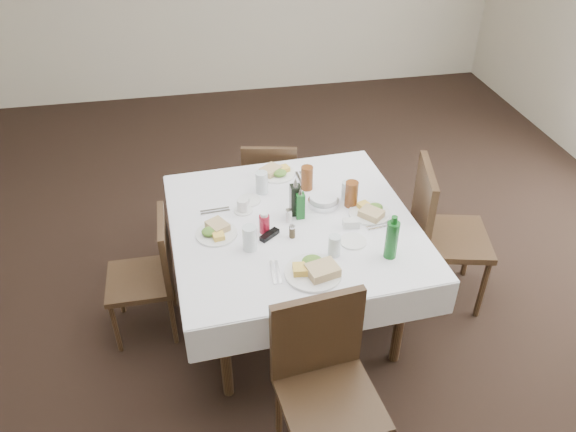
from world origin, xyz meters
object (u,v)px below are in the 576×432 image
object	(u,v)px
dining_table	(293,232)
chair_south	(324,376)
ketchup_bottle	(264,223)
coffee_mug	(243,206)
chair_north	(271,183)
water_s	(334,246)
chair_west	(152,269)
water_n	(262,182)
oil_cruet_green	(300,205)
bread_basket	(323,201)
water_e	(347,191)
green_bottle	(392,239)
chair_east	(438,227)
oil_cruet_dark	(295,199)
water_w	(250,238)

from	to	relation	value
dining_table	chair_south	distance (m)	0.95
dining_table	ketchup_bottle	distance (m)	0.23
coffee_mug	dining_table	bearing A→B (deg)	-31.23
chair_north	water_s	size ratio (longest dim) A/B	6.77
chair_west	dining_table	bearing A→B (deg)	-4.96
water_n	dining_table	bearing A→B (deg)	-69.39
oil_cruet_green	ketchup_bottle	world-z (taller)	oil_cruet_green
water_n	bread_basket	world-z (taller)	water_n
water_e	green_bottle	world-z (taller)	green_bottle
chair_east	oil_cruet_dark	size ratio (longest dim) A/B	3.93
chair_east	water_w	world-z (taller)	chair_east
dining_table	coffee_mug	distance (m)	0.34
water_s	chair_north	bearing A→B (deg)	96.92
chair_north	chair_south	size ratio (longest dim) A/B	0.86
chair_east	bread_basket	world-z (taller)	chair_east
chair_west	water_w	size ratio (longest dim) A/B	5.71
water_s	water_w	xyz separation A→B (m)	(-0.44, 0.14, 0.01)
dining_table	water_w	xyz separation A→B (m)	(-0.28, -0.19, 0.15)
chair_south	chair_east	distance (m)	1.38
chair_north	ketchup_bottle	size ratio (longest dim) A/B	6.32
bread_basket	oil_cruet_dark	world-z (taller)	oil_cruet_dark
chair_north	chair_south	distance (m)	1.83
bread_basket	green_bottle	distance (m)	0.59
chair_north	ketchup_bottle	world-z (taller)	ketchup_bottle
chair_west	chair_east	bearing A→B (deg)	-1.32
chair_west	water_w	world-z (taller)	water_w
chair_south	green_bottle	distance (m)	0.80
oil_cruet_green	coffee_mug	distance (m)	0.35
chair_north	chair_west	distance (m)	1.18
chair_south	coffee_mug	bearing A→B (deg)	101.84
bread_basket	coffee_mug	world-z (taller)	coffee_mug
chair_north	chair_east	xyz separation A→B (m)	(0.94, -0.86, 0.09)
water_s	water_e	xyz separation A→B (m)	(0.21, 0.50, -0.00)
water_n	ketchup_bottle	size ratio (longest dim) A/B	1.09
dining_table	water_e	distance (m)	0.43
oil_cruet_dark	chair_north	bearing A→B (deg)	91.28
water_n	green_bottle	bearing A→B (deg)	-52.25
water_w	coffee_mug	size ratio (longest dim) A/B	1.28
water_w	chair_east	bearing A→B (deg)	10.51
chair_south	ketchup_bottle	bearing A→B (deg)	98.93
oil_cruet_green	oil_cruet_dark	bearing A→B (deg)	116.57
ketchup_bottle	bread_basket	bearing A→B (deg)	26.82
water_n	chair_north	bearing A→B (deg)	75.51
chair_east	water_w	distance (m)	1.27
water_w	green_bottle	bearing A→B (deg)	-15.87
chair_east	green_bottle	bearing A→B (deg)	-138.96
oil_cruet_green	water_w	bearing A→B (deg)	-144.54
oil_cruet_dark	green_bottle	world-z (taller)	green_bottle
dining_table	oil_cruet_dark	distance (m)	0.20
dining_table	chair_south	xyz separation A→B (m)	(-0.04, -0.94, -0.14)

